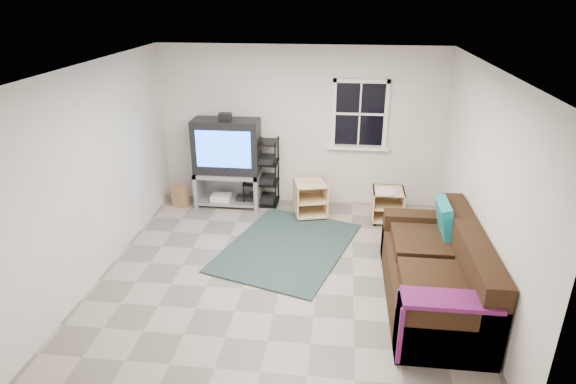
# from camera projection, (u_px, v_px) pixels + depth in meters

# --- Properties ---
(room) EXTENTS (4.60, 4.62, 4.60)m
(room) POSITION_uv_depth(u_px,v_px,m) (359.00, 119.00, 7.64)
(room) COLOR gray
(room) RESTS_ON ground
(tv_unit) EXTENTS (1.07, 0.53, 1.57)m
(tv_unit) POSITION_uv_depth(u_px,v_px,m) (227.00, 156.00, 7.86)
(tv_unit) COLOR gray
(tv_unit) RESTS_ON ground
(av_rack) EXTENTS (0.58, 0.42, 1.15)m
(av_rack) POSITION_uv_depth(u_px,v_px,m) (261.00, 176.00, 8.00)
(av_rack) COLOR black
(av_rack) RESTS_ON ground
(side_table_left) EXTENTS (0.60, 0.60, 0.58)m
(side_table_left) POSITION_uv_depth(u_px,v_px,m) (310.00, 197.00, 7.68)
(side_table_left) COLOR #DCB187
(side_table_left) RESTS_ON ground
(side_table_right) EXTENTS (0.48, 0.51, 0.55)m
(side_table_right) POSITION_uv_depth(u_px,v_px,m) (387.00, 202.00, 7.50)
(side_table_right) COLOR #DCB187
(side_table_right) RESTS_ON ground
(sofa) EXTENTS (0.99, 2.23, 1.02)m
(sofa) POSITION_uv_depth(u_px,v_px,m) (437.00, 275.00, 5.48)
(sofa) COLOR black
(sofa) RESTS_ON ground
(shag_rug) EXTENTS (2.11, 2.49, 0.03)m
(shag_rug) POSITION_uv_depth(u_px,v_px,m) (287.00, 247.00, 6.80)
(shag_rug) COLOR #312016
(shag_rug) RESTS_ON ground
(paper_bag) EXTENTS (0.28, 0.22, 0.35)m
(paper_bag) POSITION_uv_depth(u_px,v_px,m) (180.00, 196.00, 8.05)
(paper_bag) COLOR #9F6E47
(paper_bag) RESTS_ON ground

